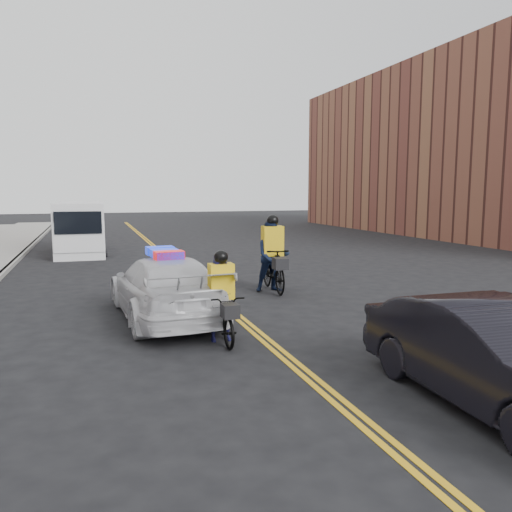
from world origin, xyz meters
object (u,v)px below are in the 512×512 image
object	(u,v)px
cargo_van	(81,229)
dark_sedan	(494,356)
cyclist_near	(222,310)
cyclist_far	(272,261)
police_cruiser	(165,287)

from	to	relation	value
cargo_van	dark_sedan	bearing A→B (deg)	-72.94
dark_sedan	cyclist_near	size ratio (longest dim) A/B	2.38
dark_sedan	cyclist_near	xyz separation A→B (m)	(-2.65, 4.01, -0.09)
dark_sedan	cyclist_far	xyz separation A→B (m)	(-0.08, 8.16, 0.17)
cyclist_near	cyclist_far	distance (m)	4.89
cyclist_near	cargo_van	bearing A→B (deg)	100.13
police_cruiser	cargo_van	size ratio (longest dim) A/B	0.88
police_cruiser	cyclist_near	bearing A→B (deg)	106.81
police_cruiser	cyclist_far	bearing A→B (deg)	-151.75
cargo_van	cyclist_far	xyz separation A→B (m)	(5.28, -10.91, -0.28)
police_cruiser	cyclist_near	size ratio (longest dim) A/B	2.80
dark_sedan	cyclist_near	world-z (taller)	cyclist_near
cyclist_far	police_cruiser	bearing A→B (deg)	-143.29
dark_sedan	cyclist_far	size ratio (longest dim) A/B	1.92
dark_sedan	cargo_van	distance (m)	19.81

